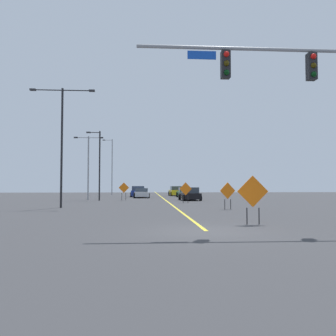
{
  "coord_description": "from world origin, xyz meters",
  "views": [
    {
      "loc": [
        -2.3,
        -13.04,
        1.74
      ],
      "look_at": [
        0.83,
        34.19,
        3.96
      ],
      "focal_mm": 37.47,
      "sensor_mm": 36.0,
      "label": 1
    }
  ],
  "objects_px": {
    "construction_sign_left_shoulder": "(186,190)",
    "construction_sign_right_lane": "(253,194)",
    "traffic_signal_assembly": "(316,87)",
    "car_black_near": "(190,194)",
    "car_yellow_approaching": "(176,191)",
    "car_green_passing": "(185,193)",
    "street_lamp_near_right": "(99,162)",
    "street_lamp_mid_left": "(62,136)",
    "construction_sign_median_far": "(124,189)",
    "car_silver_distant": "(141,193)",
    "construction_sign_median_near": "(228,192)",
    "street_lamp_near_left": "(88,162)",
    "street_lamp_mid_right": "(111,165)",
    "car_blue_far": "(138,192)"
  },
  "relations": [
    {
      "from": "construction_sign_left_shoulder",
      "to": "car_silver_distant",
      "type": "height_order",
      "value": "construction_sign_left_shoulder"
    },
    {
      "from": "construction_sign_median_far",
      "to": "car_black_near",
      "type": "xyz_separation_m",
      "value": [
        7.26,
        -0.6,
        -0.61
      ]
    },
    {
      "from": "street_lamp_near_left",
      "to": "car_green_passing",
      "type": "relative_size",
      "value": 1.86
    },
    {
      "from": "traffic_signal_assembly",
      "to": "construction_sign_median_far",
      "type": "relative_size",
      "value": 5.26
    },
    {
      "from": "street_lamp_mid_left",
      "to": "construction_sign_left_shoulder",
      "type": "height_order",
      "value": "street_lamp_mid_left"
    },
    {
      "from": "street_lamp_near_right",
      "to": "construction_sign_left_shoulder",
      "type": "relative_size",
      "value": 3.87
    },
    {
      "from": "construction_sign_median_far",
      "to": "car_green_passing",
      "type": "height_order",
      "value": "construction_sign_median_far"
    },
    {
      "from": "street_lamp_mid_left",
      "to": "construction_sign_median_far",
      "type": "height_order",
      "value": "street_lamp_mid_left"
    },
    {
      "from": "construction_sign_right_lane",
      "to": "car_silver_distant",
      "type": "relative_size",
      "value": 0.46
    },
    {
      "from": "construction_sign_median_far",
      "to": "car_green_passing",
      "type": "distance_m",
      "value": 11.83
    },
    {
      "from": "construction_sign_right_lane",
      "to": "construction_sign_median_near",
      "type": "bearing_deg",
      "value": 83.28
    },
    {
      "from": "construction_sign_left_shoulder",
      "to": "construction_sign_median_far",
      "type": "bearing_deg",
      "value": 137.33
    },
    {
      "from": "construction_sign_median_far",
      "to": "car_green_passing",
      "type": "bearing_deg",
      "value": 48.69
    },
    {
      "from": "street_lamp_near_right",
      "to": "car_yellow_approaching",
      "type": "distance_m",
      "value": 18.85
    },
    {
      "from": "street_lamp_mid_right",
      "to": "car_black_near",
      "type": "height_order",
      "value": "street_lamp_mid_right"
    },
    {
      "from": "construction_sign_median_far",
      "to": "car_silver_distant",
      "type": "xyz_separation_m",
      "value": [
        1.85,
        7.52,
        -0.66
      ]
    },
    {
      "from": "traffic_signal_assembly",
      "to": "street_lamp_mid_left",
      "type": "xyz_separation_m",
      "value": [
        -12.87,
        13.6,
        -0.15
      ]
    },
    {
      "from": "street_lamp_mid_left",
      "to": "construction_sign_median_near",
      "type": "xyz_separation_m",
      "value": [
        12.03,
        -2.4,
        -4.18
      ]
    },
    {
      "from": "construction_sign_left_shoulder",
      "to": "construction_sign_median_near",
      "type": "relative_size",
      "value": 1.03
    },
    {
      "from": "construction_sign_median_near",
      "to": "car_blue_far",
      "type": "distance_m",
      "value": 26.86
    },
    {
      "from": "car_yellow_approaching",
      "to": "traffic_signal_assembly",
      "type": "bearing_deg",
      "value": -87.45
    },
    {
      "from": "street_lamp_mid_left",
      "to": "car_yellow_approaching",
      "type": "height_order",
      "value": "street_lamp_mid_left"
    },
    {
      "from": "street_lamp_mid_left",
      "to": "construction_sign_left_shoulder",
      "type": "relative_size",
      "value": 4.63
    },
    {
      "from": "car_silver_distant",
      "to": "car_blue_far",
      "type": "bearing_deg",
      "value": 97.74
    },
    {
      "from": "traffic_signal_assembly",
      "to": "car_black_near",
      "type": "relative_size",
      "value": 2.5
    },
    {
      "from": "construction_sign_right_lane",
      "to": "car_yellow_approaching",
      "type": "distance_m",
      "value": 38.91
    },
    {
      "from": "street_lamp_mid_left",
      "to": "traffic_signal_assembly",
      "type": "bearing_deg",
      "value": -46.58
    },
    {
      "from": "traffic_signal_assembly",
      "to": "car_black_near",
      "type": "xyz_separation_m",
      "value": [
        -1.68,
        25.36,
        -4.88
      ]
    },
    {
      "from": "construction_sign_left_shoulder",
      "to": "construction_sign_right_lane",
      "type": "bearing_deg",
      "value": -87.42
    },
    {
      "from": "construction_sign_median_far",
      "to": "construction_sign_left_shoulder",
      "type": "bearing_deg",
      "value": -42.67
    },
    {
      "from": "construction_sign_right_lane",
      "to": "construction_sign_left_shoulder",
      "type": "bearing_deg",
      "value": 92.58
    },
    {
      "from": "street_lamp_mid_right",
      "to": "car_silver_distant",
      "type": "xyz_separation_m",
      "value": [
        5.13,
        -12.55,
        -4.48
      ]
    },
    {
      "from": "car_silver_distant",
      "to": "car_yellow_approaching",
      "type": "xyz_separation_m",
      "value": [
        5.27,
        7.45,
        0.08
      ]
    },
    {
      "from": "street_lamp_mid_right",
      "to": "car_black_near",
      "type": "distance_m",
      "value": 23.62
    },
    {
      "from": "street_lamp_near_right",
      "to": "car_silver_distant",
      "type": "height_order",
      "value": "street_lamp_near_right"
    },
    {
      "from": "car_green_passing",
      "to": "construction_sign_left_shoulder",
      "type": "bearing_deg",
      "value": -96.26
    },
    {
      "from": "street_lamp_near_left",
      "to": "construction_sign_median_near",
      "type": "xyz_separation_m",
      "value": [
        12.21,
        -15.96,
        -3.13
      ]
    },
    {
      "from": "construction_sign_median_far",
      "to": "car_yellow_approaching",
      "type": "distance_m",
      "value": 16.59
    },
    {
      "from": "street_lamp_mid_left",
      "to": "car_silver_distant",
      "type": "relative_size",
      "value": 1.94
    },
    {
      "from": "construction_sign_right_lane",
      "to": "car_blue_far",
      "type": "bearing_deg",
      "value": 99.16
    },
    {
      "from": "street_lamp_near_left",
      "to": "street_lamp_mid_left",
      "type": "bearing_deg",
      "value": -89.23
    },
    {
      "from": "car_black_near",
      "to": "street_lamp_near_right",
      "type": "bearing_deg",
      "value": -179.14
    },
    {
      "from": "traffic_signal_assembly",
      "to": "car_green_passing",
      "type": "bearing_deg",
      "value": 91.88
    },
    {
      "from": "car_silver_distant",
      "to": "car_black_near",
      "type": "height_order",
      "value": "car_black_near"
    },
    {
      "from": "construction_sign_left_shoulder",
      "to": "car_yellow_approaching",
      "type": "xyz_separation_m",
      "value": [
        0.92,
        20.68,
        -0.55
      ]
    },
    {
      "from": "construction_sign_median_near",
      "to": "street_lamp_near_right",
      "type": "bearing_deg",
      "value": 127.62
    },
    {
      "from": "traffic_signal_assembly",
      "to": "construction_sign_right_lane",
      "type": "distance_m",
      "value": 5.02
    },
    {
      "from": "street_lamp_near_right",
      "to": "car_yellow_approaching",
      "type": "bearing_deg",
      "value": 58.03
    },
    {
      "from": "street_lamp_near_right",
      "to": "car_black_near",
      "type": "height_order",
      "value": "street_lamp_near_right"
    },
    {
      "from": "traffic_signal_assembly",
      "to": "car_yellow_approaching",
      "type": "distance_m",
      "value": 41.25
    }
  ]
}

